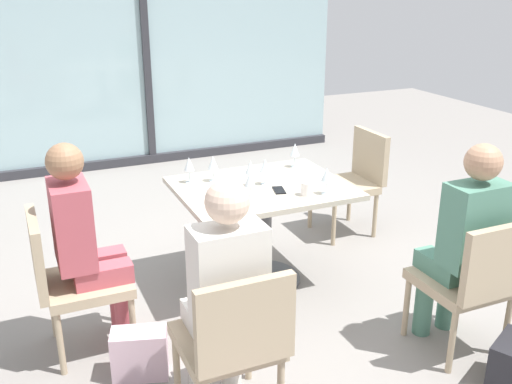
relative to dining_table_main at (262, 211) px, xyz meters
name	(u,v)px	position (x,y,z in m)	size (l,w,h in m)	color
ground_plane	(261,280)	(0.00, 0.00, -0.54)	(12.00, 12.00, 0.00)	gray
window_wall_backdrop	(146,59)	(0.00, 3.20, 0.67)	(4.66, 0.10, 2.70)	#99B7BC
dining_table_main	(262,211)	(0.00, 0.00, 0.00)	(1.15, 0.92, 0.73)	#BCB29E
chair_side_end	(69,275)	(-1.35, -0.34, -0.04)	(0.50, 0.46, 0.87)	tan
chair_front_right	(474,278)	(0.72, -1.28, -0.04)	(0.46, 0.50, 0.87)	tan
chair_front_left	(233,338)	(-0.72, -1.28, -0.04)	(0.46, 0.50, 0.87)	tan
chair_far_right	(354,176)	(1.08, 0.51, -0.04)	(0.50, 0.46, 0.87)	tan
person_side_end	(85,239)	(-1.24, -0.34, 0.16)	(0.39, 0.34, 1.26)	#B24C56
person_front_right	(465,237)	(0.72, -1.18, 0.16)	(0.34, 0.39, 1.26)	#4C7F6B
person_front_left	(224,289)	(-0.72, -1.18, 0.16)	(0.34, 0.39, 1.26)	silver
wine_glass_0	(213,163)	(-0.27, 0.22, 0.32)	(0.07, 0.07, 0.18)	silver
wine_glass_1	(327,175)	(0.32, -0.32, 0.32)	(0.07, 0.07, 0.18)	silver
wine_glass_2	(189,164)	(-0.43, 0.26, 0.32)	(0.07, 0.07, 0.18)	silver
wine_glass_3	(250,168)	(-0.08, 0.02, 0.32)	(0.07, 0.07, 0.18)	silver
wine_glass_4	(295,150)	(0.40, 0.29, 0.32)	(0.07, 0.07, 0.18)	silver
wine_glass_5	(265,166)	(0.03, 0.02, 0.32)	(0.07, 0.07, 0.18)	silver
wine_glass_6	(250,180)	(-0.18, -0.20, 0.32)	(0.07, 0.07, 0.18)	silver
coffee_cup	(307,189)	(0.19, -0.29, 0.24)	(0.08, 0.08, 0.09)	white
cell_phone_on_table	(279,190)	(0.06, -0.14, 0.19)	(0.07, 0.14, 0.01)	black
handbag_0	(140,354)	(-1.06, -0.72, -0.40)	(0.30, 0.16, 0.28)	beige
handbag_1	(511,363)	(0.74, -1.60, -0.40)	(0.30, 0.16, 0.28)	#232328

